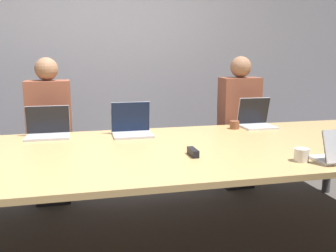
% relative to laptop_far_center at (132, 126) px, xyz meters
% --- Properties ---
extents(ground_plane, '(24.00, 24.00, 0.00)m').
position_rel_laptop_far_center_xyz_m(ground_plane, '(-0.15, -0.54, -0.80)').
color(ground_plane, '#4C4742').
extents(curtain_wall, '(12.00, 0.06, 2.80)m').
position_rel_laptop_far_center_xyz_m(curtain_wall, '(-0.15, 1.35, 0.60)').
color(curtain_wall, '#9999A3').
rests_on(curtain_wall, ground_plane).
extents(conference_table, '(4.71, 1.56, 0.72)m').
position_rel_laptop_far_center_xyz_m(conference_table, '(-0.15, -0.54, -0.12)').
color(conference_table, tan).
rests_on(conference_table, ground_plane).
extents(laptop_far_center, '(0.34, 0.27, 0.28)m').
position_rel_laptop_far_center_xyz_m(laptop_far_center, '(0.00, 0.00, 0.00)').
color(laptop_far_center, '#B7B7BC').
rests_on(laptop_far_center, conference_table).
extents(laptop_far_midleft, '(0.36, 0.25, 0.26)m').
position_rel_laptop_far_center_xyz_m(laptop_far_midleft, '(-0.70, 0.08, -0.01)').
color(laptop_far_midleft, '#B7B7BC').
rests_on(laptop_far_midleft, conference_table).
extents(person_far_midleft, '(0.40, 0.24, 1.38)m').
position_rel_laptop_far_center_xyz_m(person_far_midleft, '(-0.71, 0.44, -0.13)').
color(person_far_midleft, '#2D2D38').
rests_on(person_far_midleft, ground_plane).
extents(cup_near_right, '(0.10, 0.10, 0.09)m').
position_rel_laptop_far_center_xyz_m(cup_near_right, '(0.97, -1.07, -0.04)').
color(cup_near_right, white).
rests_on(cup_near_right, conference_table).
extents(laptop_far_right, '(0.31, 0.27, 0.28)m').
position_rel_laptop_far_center_xyz_m(laptop_far_right, '(1.21, 0.09, -0.00)').
color(laptop_far_right, silver).
rests_on(laptop_far_right, conference_table).
extents(person_far_right, '(0.40, 0.24, 1.39)m').
position_rel_laptop_far_center_xyz_m(person_far_right, '(1.20, 0.44, -0.13)').
color(person_far_right, '#2D2D38').
rests_on(person_far_right, ground_plane).
extents(cup_far_right, '(0.09, 0.09, 0.08)m').
position_rel_laptop_far_center_xyz_m(cup_far_right, '(0.97, 0.03, -0.04)').
color(cup_far_right, brown).
rests_on(cup_far_right, conference_table).
extents(stapler, '(0.05, 0.15, 0.05)m').
position_rel_laptop_far_center_xyz_m(stapler, '(0.32, -0.77, -0.05)').
color(stapler, black).
rests_on(stapler, conference_table).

